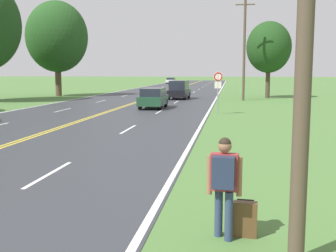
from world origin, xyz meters
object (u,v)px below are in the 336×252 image
at_px(car_black_van_approaching, 179,90).
at_px(car_white_hatchback_mid_near, 171,80).
at_px(tree_mid_treeline, 57,37).
at_px(tree_right_cluster, 269,47).
at_px(suitcase, 245,219).
at_px(hitchhiker_person, 224,178).
at_px(traffic_sign, 218,82).
at_px(car_dark_green_hatchback_nearest, 153,98).

bearing_deg(car_black_van_approaching, car_white_hatchback_mid_near, -168.56).
height_order(tree_mid_treeline, tree_right_cluster, tree_mid_treeline).
relative_size(tree_right_cluster, car_white_hatchback_mid_near, 2.18).
bearing_deg(suitcase, car_white_hatchback_mid_near, 14.03).
height_order(suitcase, car_white_hatchback_mid_near, car_white_hatchback_mid_near).
bearing_deg(tree_mid_treeline, hitchhiker_person, -63.39).
bearing_deg(traffic_sign, car_white_hatchback_mid_near, 100.79).
height_order(traffic_sign, car_dark_green_hatchback_nearest, traffic_sign).
xyz_separation_m(suitcase, car_black_van_approaching, (-5.45, 34.95, 0.64)).
bearing_deg(car_white_hatchback_mid_near, tree_mid_treeline, 172.36).
bearing_deg(car_white_hatchback_mid_near, car_black_van_approaching, -171.35).
height_order(suitcase, tree_mid_treeline, tree_mid_treeline).
distance_m(hitchhiker_person, suitcase, 0.86).
relative_size(hitchhiker_person, traffic_sign, 0.63).
bearing_deg(hitchhiker_person, car_black_van_approaching, 13.29).
distance_m(car_black_van_approaching, car_white_hatchback_mid_near, 50.39).
bearing_deg(car_black_van_approaching, suitcase, 11.24).
relative_size(hitchhiker_person, car_dark_green_hatchback_nearest, 0.42).
xyz_separation_m(tree_mid_treeline, car_black_van_approaching, (13.90, -2.78, -5.57)).
bearing_deg(car_dark_green_hatchback_nearest, car_white_hatchback_mid_near, -173.65).
height_order(hitchhiker_person, car_dark_green_hatchback_nearest, hitchhiker_person).
relative_size(hitchhiker_person, tree_right_cluster, 0.22).
xyz_separation_m(hitchhiker_person, suitcase, (0.37, 0.17, -0.76)).
bearing_deg(tree_mid_treeline, car_dark_green_hatchback_nearest, -45.54).
xyz_separation_m(tree_mid_treeline, car_white_hatchback_mid_near, (5.96, 46.98, -5.79)).
distance_m(tree_mid_treeline, car_black_van_approaching, 15.23).
bearing_deg(car_black_van_approaching, hitchhiker_person, 10.62).
bearing_deg(tree_right_cluster, tree_mid_treeline, -179.16).
bearing_deg(hitchhiker_person, tree_mid_treeline, 31.66).
relative_size(tree_mid_treeline, car_black_van_approaching, 2.53).
bearing_deg(car_dark_green_hatchback_nearest, car_black_van_approaching, 176.11).
xyz_separation_m(hitchhiker_person, traffic_sign, (-0.76, 20.58, 1.03)).
relative_size(traffic_sign, tree_mid_treeline, 0.26).
bearing_deg(traffic_sign, car_dark_green_hatchback_nearest, 142.52).
bearing_deg(car_dark_green_hatchback_nearest, suitcase, 13.57).
bearing_deg(traffic_sign, car_black_van_approaching, 106.56).
relative_size(suitcase, tree_right_cluster, 0.08).
relative_size(traffic_sign, tree_right_cluster, 0.35).
distance_m(hitchhiker_person, car_black_van_approaching, 35.49).
bearing_deg(traffic_sign, tree_mid_treeline, 136.45).
bearing_deg(car_black_van_approaching, car_dark_green_hatchback_nearest, -0.98).
bearing_deg(suitcase, car_dark_green_hatchback_nearest, 19.16).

